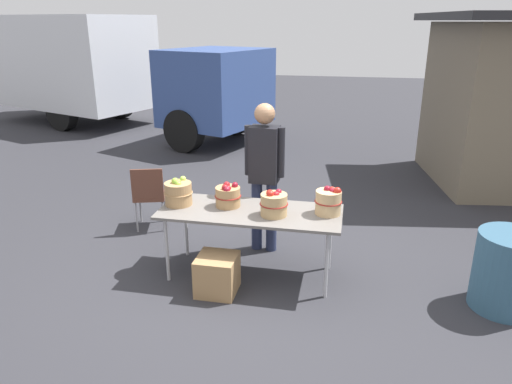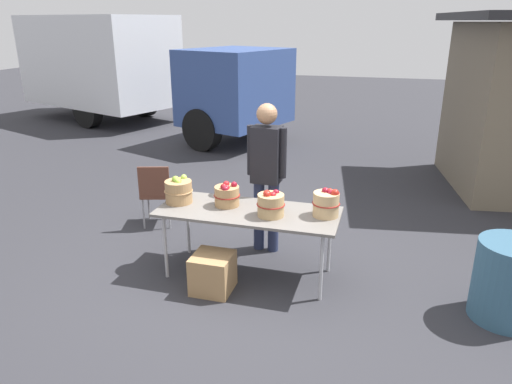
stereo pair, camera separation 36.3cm
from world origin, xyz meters
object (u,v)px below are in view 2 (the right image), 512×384
apple_basket_red_2 (327,203)px  box_truck (126,67)px  apple_basket_green_0 (179,191)px  trash_barrel (510,281)px  produce_crate (213,273)px  apple_basket_red_1 (271,204)px  apple_basket_red_0 (227,195)px  folding_chair (156,190)px  vendor_adult (266,167)px  market_table (248,214)px

apple_basket_red_2 → box_truck: size_ratio=0.04×
apple_basket_green_0 → trash_barrel: (3.32, -0.15, -0.50)m
box_truck → produce_crate: box_truck is taller
apple_basket_red_1 → produce_crate: 0.92m
apple_basket_red_2 → apple_basket_red_0: bearing=-179.9°
apple_basket_red_0 → apple_basket_red_1: apple_basket_red_1 is taller
apple_basket_red_2 → produce_crate: bearing=-155.0°
box_truck → produce_crate: size_ratio=20.10×
apple_basket_red_2 → trash_barrel: 1.81m
box_truck → folding_chair: 7.13m
apple_basket_red_1 → apple_basket_red_0: bearing=164.0°
apple_basket_red_2 → folding_chair: bearing=160.1°
apple_basket_green_0 → produce_crate: (0.54, -0.44, -0.69)m
apple_basket_red_0 → trash_barrel: size_ratio=0.37×
apple_basket_green_0 → trash_barrel: apple_basket_green_0 is taller
apple_basket_red_0 → folding_chair: 1.59m
vendor_adult → folding_chair: size_ratio=2.05×
market_table → apple_basket_red_2: bearing=5.5°
apple_basket_red_0 → box_truck: size_ratio=0.04×
folding_chair → trash_barrel: (4.07, -1.05, -0.13)m
apple_basket_red_1 → apple_basket_red_2: (0.54, 0.15, 0.01)m
apple_basket_red_2 → trash_barrel: apple_basket_red_2 is taller
apple_basket_red_1 → box_truck: size_ratio=0.04×
apple_basket_red_1 → apple_basket_red_2: bearing=15.5°
apple_basket_green_0 → trash_barrel: bearing=-2.6°
apple_basket_red_0 → produce_crate: bearing=-89.6°
apple_basket_red_1 → produce_crate: size_ratio=0.73×
apple_basket_red_0 → folding_chair: (-1.29, 0.85, -0.36)m
apple_basket_red_1 → trash_barrel: bearing=-1.3°
apple_basket_green_0 → box_truck: box_truck is taller
apple_basket_red_0 → apple_basket_red_2: bearing=0.1°
apple_basket_green_0 → box_truck: bearing=123.7°
apple_basket_green_0 → folding_chair: apple_basket_green_0 is taller
market_table → apple_basket_red_2: (0.80, 0.08, 0.18)m
produce_crate → apple_basket_green_0: bearing=140.7°
apple_basket_red_1 → trash_barrel: 2.32m
box_truck → trash_barrel: box_truck is taller
apple_basket_green_0 → apple_basket_red_2: (1.59, 0.05, 0.00)m
vendor_adult → folding_chair: 1.69m
apple_basket_green_0 → vendor_adult: 1.04m
folding_chair → apple_basket_red_1: bearing=134.3°
apple_basket_green_0 → vendor_adult: bearing=36.7°
market_table → apple_basket_green_0: 0.81m
market_table → apple_basket_red_0: size_ratio=6.71×
market_table → apple_basket_red_2: size_ratio=6.36×
apple_basket_green_0 → apple_basket_red_0: 0.54m
apple_basket_red_0 → folding_chair: size_ratio=0.33×
market_table → apple_basket_red_0: (-0.26, 0.08, 0.16)m
apple_basket_red_0 → box_truck: 8.52m
market_table → folding_chair: (-1.55, 0.93, -0.20)m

